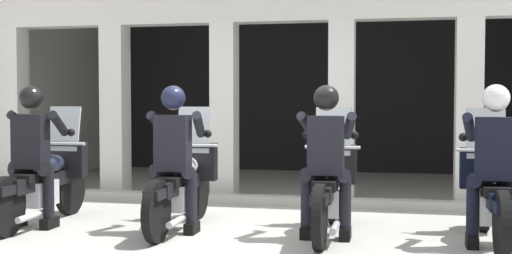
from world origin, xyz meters
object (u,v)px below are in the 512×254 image
(motorcycle_far_left, at_px, (46,180))
(police_officer_far_right, at_px, (495,152))
(police_officer_center_left, at_px, (174,146))
(motorcycle_far_right, at_px, (491,193))
(police_officer_far_left, at_px, (32,144))
(motorcycle_center_right, at_px, (329,187))
(motorcycle_center_left, at_px, (183,183))
(police_officer_center_right, at_px, (326,148))

(motorcycle_far_left, distance_m, police_officer_far_right, 4.93)
(police_officer_center_left, relative_size, motorcycle_far_right, 0.78)
(police_officer_far_left, distance_m, motorcycle_far_right, 4.93)
(motorcycle_center_right, bearing_deg, motorcycle_center_left, -164.67)
(motorcycle_far_left, height_order, motorcycle_center_left, same)
(police_officer_center_left, bearing_deg, motorcycle_far_right, 16.16)
(police_officer_far_left, distance_m, police_officer_far_right, 4.90)
(motorcycle_far_right, bearing_deg, motorcycle_center_right, -168.16)
(police_officer_center_left, relative_size, motorcycle_center_right, 0.78)
(police_officer_center_right, xyz_separation_m, motorcycle_far_right, (1.64, 0.19, -0.44))
(motorcycle_far_left, distance_m, motorcycle_far_right, 4.90)
(police_officer_center_left, distance_m, police_officer_far_right, 3.27)
(motorcycle_far_left, distance_m, police_officer_center_left, 1.70)
(motorcycle_center_left, xyz_separation_m, motorcycle_center_right, (1.63, 0.02, 0.00))
(police_officer_far_left, bearing_deg, motorcycle_far_right, 16.67)
(motorcycle_center_left, relative_size, police_officer_center_right, 1.29)
(motorcycle_far_left, distance_m, motorcycle_center_right, 3.27)
(police_officer_far_left, height_order, motorcycle_far_right, police_officer_far_left)
(motorcycle_center_left, height_order, motorcycle_far_right, same)
(police_officer_far_right, bearing_deg, motorcycle_far_left, -168.09)
(motorcycle_far_left, bearing_deg, police_officer_center_right, 10.08)
(motorcycle_far_left, height_order, police_officer_center_right, police_officer_center_right)
(police_officer_center_right, height_order, police_officer_far_right, same)
(police_officer_center_left, relative_size, police_officer_center_right, 1.00)
(police_officer_far_right, bearing_deg, police_officer_center_right, -168.16)
(police_officer_center_right, distance_m, motorcycle_far_right, 1.70)
(motorcycle_center_right, bearing_deg, police_officer_center_right, -75.76)
(police_officer_center_left, bearing_deg, motorcycle_center_left, 102.23)
(police_officer_center_right, bearing_deg, police_officer_far_right, 11.09)
(motorcycle_far_left, height_order, police_officer_center_left, police_officer_center_left)
(motorcycle_center_left, relative_size, police_officer_center_left, 1.29)
(police_officer_far_right, bearing_deg, police_officer_far_left, -164.78)
(motorcycle_far_left, xyz_separation_m, motorcycle_center_right, (3.27, 0.09, 0.00))
(motorcycle_far_left, xyz_separation_m, police_officer_center_right, (3.27, -0.19, 0.44))
(motorcycle_center_left, relative_size, motorcycle_center_right, 1.00)
(motorcycle_far_left, height_order, police_officer_far_right, police_officer_far_right)
(police_officer_center_right, relative_size, police_officer_far_right, 1.00)
(police_officer_center_left, xyz_separation_m, motorcycle_center_right, (1.64, 0.31, -0.44))
(police_officer_center_right, bearing_deg, motorcycle_far_left, -168.81)
(motorcycle_center_right, xyz_separation_m, police_officer_far_right, (1.63, -0.38, 0.44))
(police_officer_center_left, xyz_separation_m, police_officer_far_right, (3.27, -0.07, 0.00))
(police_officer_center_left, height_order, police_officer_center_right, same)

